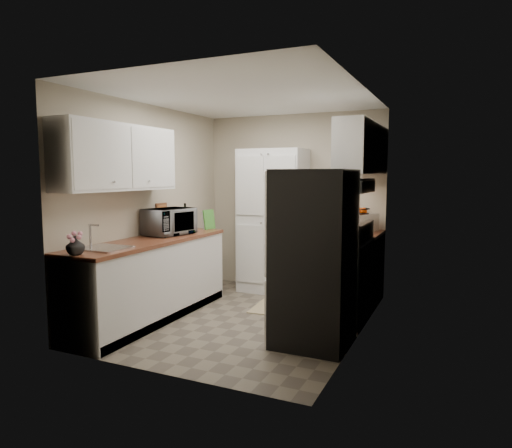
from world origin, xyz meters
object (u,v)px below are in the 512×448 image
refrigerator (314,258)px  microwave (169,222)px  toaster_oven (359,223)px  electric_range (338,279)px  wine_bottle (185,218)px  pantry_cabinet (273,221)px

refrigerator → microwave: 2.01m
refrigerator → toaster_oven: (0.08, 1.67, 0.19)m
electric_range → toaster_oven: bearing=86.9°
refrigerator → toaster_oven: 1.69m
refrigerator → wine_bottle: (-1.99, 0.80, 0.23)m
refrigerator → toaster_oven: bearing=87.2°
refrigerator → microwave: refrigerator is taller
pantry_cabinet → wine_bottle: size_ratio=6.08×
pantry_cabinet → electric_range: bearing=-38.2°
pantry_cabinet → microwave: size_ratio=3.42×
pantry_cabinet → toaster_oven: 1.22m
refrigerator → microwave: bearing=168.4°
pantry_cabinet → electric_range: 1.58m
electric_range → wine_bottle: (-2.03, 0.00, 0.61)m
electric_range → refrigerator: 0.88m
microwave → toaster_oven: microwave is taller
electric_range → wine_bottle: size_ratio=3.43×
wine_bottle → pantry_cabinet: bearing=47.2°
pantry_cabinet → wine_bottle: bearing=-132.8°
electric_range → toaster_oven: (0.05, 0.87, 0.56)m
refrigerator → wine_bottle: bearing=158.0°
electric_range → refrigerator: refrigerator is taller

